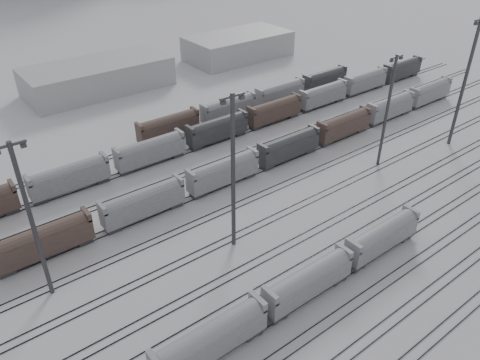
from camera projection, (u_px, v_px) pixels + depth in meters
ground at (311, 302)px, 65.14m from camera, size 900.00×900.00×0.00m
tracks at (236, 238)px, 76.87m from camera, size 220.00×71.50×0.16m
hopper_car_a at (211, 339)px, 55.59m from camera, size 15.28×3.03×5.46m
hopper_car_b at (308, 280)px, 64.11m from camera, size 14.71×2.92×5.26m
hopper_car_c at (382, 236)px, 72.43m from camera, size 14.60×2.90×5.22m
light_mast_b at (31, 220)px, 59.96m from camera, size 3.85×0.62×24.08m
light_mast_c at (233, 171)px, 68.61m from camera, size 4.14×0.66×25.89m
light_mast_d at (387, 109)px, 91.53m from camera, size 3.71×0.59×23.20m
light_mast_e at (465, 81)px, 98.14m from camera, size 4.46×0.71×27.86m
bg_string_near at (223, 173)px, 89.35m from camera, size 151.00×3.00×5.60m
bg_string_mid at (217, 130)px, 105.31m from camera, size 151.00×3.00×5.60m
bg_string_far at (255, 101)px, 119.77m from camera, size 66.00×3.00×5.60m
warehouse_mid at (98, 77)px, 132.15m from camera, size 40.00×18.00×8.00m
warehouse_right at (238, 46)px, 158.10m from camera, size 35.00×18.00×8.00m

